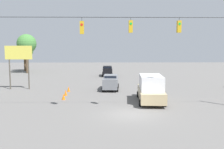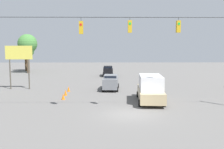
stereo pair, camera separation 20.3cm
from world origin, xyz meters
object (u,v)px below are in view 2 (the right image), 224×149
(tree_horizon_right, at_px, (26,51))
(roadside_billboard, at_px, (19,57))
(box_truck_tan_crossing_near, at_px, (150,89))
(sedan_grey_withflow_mid, at_px, (111,82))
(tree_horizon_left, at_px, (27,44))
(traffic_cone_nearest, at_px, (63,97))
(traffic_cone_second, at_px, (66,93))
(overhead_signal_span, at_px, (129,49))
(sedan_black_withflow_deep, at_px, (108,71))
(traffic_cone_third, at_px, (69,89))

(tree_horizon_right, bearing_deg, roadside_billboard, 106.44)
(box_truck_tan_crossing_near, height_order, roadside_billboard, roadside_billboard)
(sedan_grey_withflow_mid, relative_size, tree_horizon_right, 0.68)
(sedan_grey_withflow_mid, distance_m, tree_horizon_left, 27.91)
(traffic_cone_nearest, height_order, traffic_cone_second, same)
(overhead_signal_span, xyz_separation_m, sedan_grey_withflow_mid, (1.46, -10.99, -4.31))
(traffic_cone_nearest, relative_size, tree_horizon_left, 0.08)
(sedan_grey_withflow_mid, distance_m, traffic_cone_nearest, 7.86)
(box_truck_tan_crossing_near, relative_size, tree_horizon_left, 0.81)
(tree_horizon_left, bearing_deg, sedan_black_withflow_deep, 161.11)
(traffic_cone_nearest, distance_m, traffic_cone_second, 2.25)
(traffic_cone_second, xyz_separation_m, tree_horizon_left, (12.19, -25.03, 5.78))
(traffic_cone_nearest, height_order, tree_horizon_left, tree_horizon_left)
(traffic_cone_nearest, bearing_deg, tree_horizon_left, -65.66)
(sedan_black_withflow_deep, bearing_deg, traffic_cone_third, 73.93)
(traffic_cone_second, relative_size, traffic_cone_third, 1.00)
(sedan_black_withflow_deep, height_order, roadside_billboard, roadside_billboard)
(sedan_grey_withflow_mid, bearing_deg, tree_horizon_right, -53.38)
(sedan_black_withflow_deep, bearing_deg, traffic_cone_second, 76.11)
(tree_horizon_left, distance_m, tree_horizon_right, 5.37)
(overhead_signal_span, relative_size, box_truck_tan_crossing_near, 3.46)
(traffic_cone_third, bearing_deg, sedan_black_withflow_deep, -106.07)
(roadside_billboard, bearing_deg, sedan_grey_withflow_mid, 176.57)
(sedan_black_withflow_deep, xyz_separation_m, traffic_cone_nearest, (4.61, 21.48, -0.67))
(sedan_grey_withflow_mid, distance_m, traffic_cone_second, 6.43)
(tree_horizon_right, bearing_deg, traffic_cone_third, 117.37)
(traffic_cone_third, xyz_separation_m, tree_horizon_left, (12.13, -22.52, 5.78))
(traffic_cone_nearest, bearing_deg, box_truck_tan_crossing_near, 172.34)
(traffic_cone_nearest, xyz_separation_m, roadside_billboard, (6.87, -6.72, 3.85))
(box_truck_tan_crossing_near, height_order, traffic_cone_second, box_truck_tan_crossing_near)
(traffic_cone_nearest, relative_size, traffic_cone_second, 1.00)
(overhead_signal_span, height_order, traffic_cone_nearest, overhead_signal_span)
(traffic_cone_nearest, relative_size, roadside_billboard, 0.11)
(overhead_signal_span, relative_size, sedan_grey_withflow_mid, 5.10)
(overhead_signal_span, xyz_separation_m, box_truck_tan_crossing_near, (-2.45, -3.78, -3.99))
(box_truck_tan_crossing_near, height_order, traffic_cone_nearest, box_truck_tan_crossing_near)
(overhead_signal_span, bearing_deg, traffic_cone_third, -55.53)
(traffic_cone_nearest, bearing_deg, sedan_black_withflow_deep, -102.11)
(traffic_cone_third, distance_m, tree_horizon_right, 31.05)
(overhead_signal_span, xyz_separation_m, traffic_cone_third, (6.68, -9.74, -5.01))
(box_truck_tan_crossing_near, bearing_deg, tree_horizon_right, -55.02)
(box_truck_tan_crossing_near, xyz_separation_m, roadside_billboard, (15.79, -7.92, 2.83))
(box_truck_tan_crossing_near, xyz_separation_m, traffic_cone_nearest, (8.92, -1.20, -1.02))
(tree_horizon_right, bearing_deg, traffic_cone_second, 115.46)
(sedan_grey_withflow_mid, relative_size, roadside_billboard, 0.80)
(traffic_cone_nearest, height_order, tree_horizon_right, tree_horizon_right)
(roadside_billboard, bearing_deg, tree_horizon_left, -75.09)
(box_truck_tan_crossing_near, height_order, tree_horizon_right, tree_horizon_right)
(traffic_cone_second, bearing_deg, traffic_cone_nearest, 93.78)
(overhead_signal_span, distance_m, traffic_cone_nearest, 9.58)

